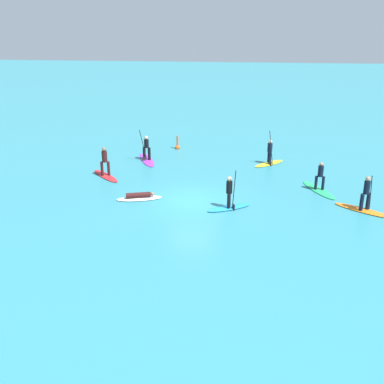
{
  "coord_description": "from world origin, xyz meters",
  "views": [
    {
      "loc": [
        2.09,
        -24.99,
        10.55
      ],
      "look_at": [
        0.0,
        0.0,
        0.5
      ],
      "focal_mm": 46.25,
      "sensor_mm": 36.0,
      "label": 1
    }
  ],
  "objects_px": {
    "surfer_on_green_board": "(319,184)",
    "marker_buoy": "(178,146)",
    "surfer_on_blue_board": "(229,200)",
    "surfer_on_orange_board": "(365,202)",
    "surfer_on_yellow_board": "(269,157)",
    "surfer_on_red_board": "(105,168)",
    "surfer_on_white_board": "(139,197)",
    "surfer_on_purple_board": "(147,154)"
  },
  "relations": [
    {
      "from": "surfer_on_yellow_board",
      "to": "surfer_on_white_board",
      "type": "bearing_deg",
      "value": 1.19
    },
    {
      "from": "surfer_on_purple_board",
      "to": "surfer_on_yellow_board",
      "type": "bearing_deg",
      "value": 67.63
    },
    {
      "from": "surfer_on_purple_board",
      "to": "surfer_on_orange_board",
      "type": "height_order",
      "value": "surfer_on_purple_board"
    },
    {
      "from": "surfer_on_blue_board",
      "to": "surfer_on_yellow_board",
      "type": "relative_size",
      "value": 1.05
    },
    {
      "from": "surfer_on_purple_board",
      "to": "marker_buoy",
      "type": "relative_size",
      "value": 2.99
    },
    {
      "from": "surfer_on_yellow_board",
      "to": "surfer_on_orange_board",
      "type": "distance_m",
      "value": 8.61
    },
    {
      "from": "surfer_on_blue_board",
      "to": "surfer_on_red_board",
      "type": "relative_size",
      "value": 0.98
    },
    {
      "from": "surfer_on_orange_board",
      "to": "surfer_on_white_board",
      "type": "height_order",
      "value": "surfer_on_orange_board"
    },
    {
      "from": "surfer_on_yellow_board",
      "to": "marker_buoy",
      "type": "height_order",
      "value": "surfer_on_yellow_board"
    },
    {
      "from": "surfer_on_yellow_board",
      "to": "surfer_on_white_board",
      "type": "xyz_separation_m",
      "value": [
        -7.54,
        -6.72,
        -0.34
      ]
    },
    {
      "from": "surfer_on_blue_board",
      "to": "surfer_on_white_board",
      "type": "xyz_separation_m",
      "value": [
        -4.96,
        0.89,
        -0.35
      ]
    },
    {
      "from": "surfer_on_yellow_board",
      "to": "surfer_on_green_board",
      "type": "bearing_deg",
      "value": 78.76
    },
    {
      "from": "surfer_on_green_board",
      "to": "surfer_on_white_board",
      "type": "distance_m",
      "value": 10.34
    },
    {
      "from": "surfer_on_green_board",
      "to": "surfer_on_red_board",
      "type": "relative_size",
      "value": 1.23
    },
    {
      "from": "surfer_on_green_board",
      "to": "surfer_on_yellow_board",
      "type": "distance_m",
      "value": 5.26
    },
    {
      "from": "surfer_on_green_board",
      "to": "surfer_on_orange_board",
      "type": "distance_m",
      "value": 3.35
    },
    {
      "from": "surfer_on_blue_board",
      "to": "surfer_on_orange_board",
      "type": "height_order",
      "value": "surfer_on_blue_board"
    },
    {
      "from": "surfer_on_yellow_board",
      "to": "surfer_on_red_board",
      "type": "bearing_deg",
      "value": -22.86
    },
    {
      "from": "surfer_on_purple_board",
      "to": "marker_buoy",
      "type": "height_order",
      "value": "surfer_on_purple_board"
    },
    {
      "from": "surfer_on_green_board",
      "to": "marker_buoy",
      "type": "bearing_deg",
      "value": -154.91
    },
    {
      "from": "surfer_on_blue_board",
      "to": "surfer_on_red_board",
      "type": "xyz_separation_m",
      "value": [
        -7.71,
        4.33,
        0.05
      ]
    },
    {
      "from": "surfer_on_green_board",
      "to": "marker_buoy",
      "type": "distance_m",
      "value": 11.84
    },
    {
      "from": "surfer_on_blue_board",
      "to": "surfer_on_yellow_board",
      "type": "height_order",
      "value": "surfer_on_yellow_board"
    },
    {
      "from": "surfer_on_green_board",
      "to": "surfer_on_red_board",
      "type": "bearing_deg",
      "value": -120.71
    },
    {
      "from": "surfer_on_yellow_board",
      "to": "surfer_on_orange_board",
      "type": "xyz_separation_m",
      "value": [
        4.47,
        -7.36,
        0.02
      ]
    },
    {
      "from": "surfer_on_red_board",
      "to": "surfer_on_yellow_board",
      "type": "xyz_separation_m",
      "value": [
        10.29,
        3.28,
        -0.06
      ]
    },
    {
      "from": "surfer_on_purple_board",
      "to": "surfer_on_white_board",
      "type": "height_order",
      "value": "surfer_on_purple_board"
    },
    {
      "from": "marker_buoy",
      "to": "surfer_on_orange_board",
      "type": "bearing_deg",
      "value": -43.43
    },
    {
      "from": "surfer_on_red_board",
      "to": "surfer_on_white_board",
      "type": "bearing_deg",
      "value": 176.83
    },
    {
      "from": "surfer_on_green_board",
      "to": "surfer_on_purple_board",
      "type": "distance_m",
      "value": 11.83
    },
    {
      "from": "surfer_on_orange_board",
      "to": "surfer_on_red_board",
      "type": "bearing_deg",
      "value": -161.1
    },
    {
      "from": "surfer_on_white_board",
      "to": "surfer_on_red_board",
      "type": "bearing_deg",
      "value": 114.48
    },
    {
      "from": "surfer_on_red_board",
      "to": "surfer_on_blue_board",
      "type": "bearing_deg",
      "value": -161.14
    },
    {
      "from": "surfer_on_red_board",
      "to": "surfer_on_purple_board",
      "type": "relative_size",
      "value": 0.79
    },
    {
      "from": "surfer_on_green_board",
      "to": "surfer_on_red_board",
      "type": "height_order",
      "value": "surfer_on_red_board"
    },
    {
      "from": "marker_buoy",
      "to": "surfer_on_red_board",
      "type": "bearing_deg",
      "value": -121.09
    },
    {
      "from": "surfer_on_orange_board",
      "to": "marker_buoy",
      "type": "bearing_deg",
      "value": 170.91
    },
    {
      "from": "surfer_on_blue_board",
      "to": "surfer_on_red_board",
      "type": "distance_m",
      "value": 8.85
    },
    {
      "from": "surfer_on_red_board",
      "to": "surfer_on_orange_board",
      "type": "xyz_separation_m",
      "value": [
        14.76,
        -4.07,
        -0.04
      ]
    },
    {
      "from": "surfer_on_yellow_board",
      "to": "surfer_on_purple_board",
      "type": "distance_m",
      "value": 8.28
    },
    {
      "from": "surfer_on_blue_board",
      "to": "surfer_on_purple_board",
      "type": "xyz_separation_m",
      "value": [
        -5.7,
        7.74,
        -0.05
      ]
    },
    {
      "from": "surfer_on_green_board",
      "to": "surfer_on_white_board",
      "type": "relative_size",
      "value": 1.19
    }
  ]
}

